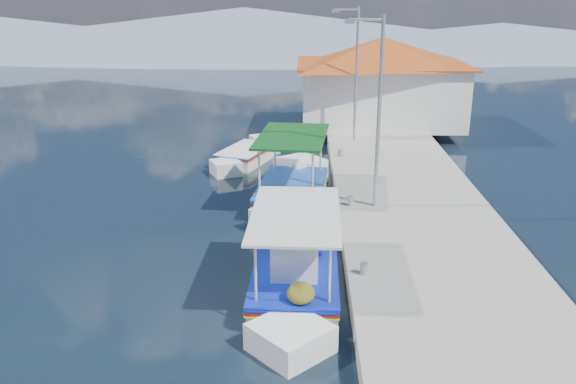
{
  "coord_description": "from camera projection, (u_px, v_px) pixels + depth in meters",
  "views": [
    {
      "loc": [
        2.32,
        -16.45,
        7.21
      ],
      "look_at": [
        1.8,
        0.93,
        1.3
      ],
      "focal_mm": 37.37,
      "sensor_mm": 36.0,
      "label": 1
    }
  ],
  "objects": [
    {
      "name": "ground",
      "position": [
        227.0,
        242.0,
        17.95
      ],
      "size": [
        160.0,
        160.0,
        0.0
      ],
      "primitive_type": "plane",
      "color": "black",
      "rests_on": "ground"
    },
    {
      "name": "caique_blue_hull",
      "position": [
        246.0,
        156.0,
        26.17
      ],
      "size": [
        2.81,
        5.12,
        0.97
      ],
      "rotation": [
        0.0,
        0.0,
        0.35
      ],
      "color": "silver",
      "rests_on": "ground"
    },
    {
      "name": "main_caique",
      "position": [
        295.0,
        275.0,
        14.9
      ],
      "size": [
        2.2,
        7.2,
        2.37
      ],
      "rotation": [
        0.0,
        0.0,
        0.02
      ],
      "color": "silver",
      "rests_on": "ground"
    },
    {
      "name": "harbor_building",
      "position": [
        380.0,
        79.0,
        31.08
      ],
      "size": [
        10.49,
        10.49,
        4.4
      ],
      "color": "white",
      "rests_on": "quay"
    },
    {
      "name": "bollards",
      "position": [
        344.0,
        172.0,
        22.6
      ],
      "size": [
        0.2,
        17.2,
        0.3
      ],
      "color": "#A5A8AD",
      "rests_on": "quay"
    },
    {
      "name": "mountain_ridge",
      "position": [
        342.0,
        35.0,
        70.11
      ],
      "size": [
        171.4,
        96.0,
        5.5
      ],
      "color": "slate",
      "rests_on": "ground"
    },
    {
      "name": "lamp_post_far",
      "position": [
        354.0,
        67.0,
        27.0
      ],
      "size": [
        1.21,
        0.14,
        6.0
      ],
      "color": "#A5A8AD",
      "rests_on": "quay"
    },
    {
      "name": "quay",
      "position": [
        397.0,
        177.0,
        23.38
      ],
      "size": [
        5.0,
        44.0,
        0.5
      ],
      "primitive_type": "cube",
      "color": "gray",
      "rests_on": "ground"
    },
    {
      "name": "lamp_post_near",
      "position": [
        377.0,
        103.0,
        18.48
      ],
      "size": [
        1.21,
        0.14,
        6.0
      ],
      "color": "#A5A8AD",
      "rests_on": "quay"
    },
    {
      "name": "caique_green_canopy",
      "position": [
        292.0,
        192.0,
        21.09
      ],
      "size": [
        2.66,
        7.37,
        2.77
      ],
      "rotation": [
        0.0,
        0.0,
        0.1
      ],
      "color": "silver",
      "rests_on": "ground"
    }
  ]
}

